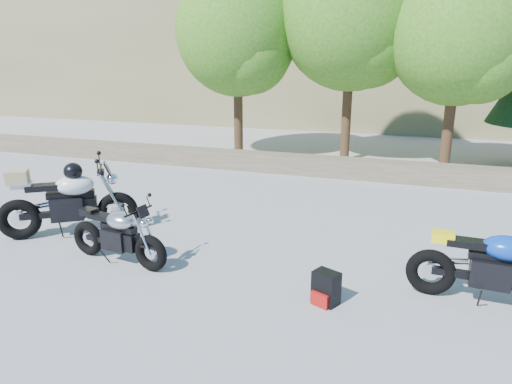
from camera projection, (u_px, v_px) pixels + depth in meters
ground at (224, 252)px, 7.31m from camera, size 90.00×90.00×0.00m
stone_wall at (303, 165)px, 12.24m from camera, size 22.00×0.55×0.50m
tree_decid_left at (240, 36)px, 13.52m from camera, size 3.67×3.67×5.62m
tree_decid_mid at (355, 20)px, 12.74m from camera, size 4.08×4.08×6.24m
tree_decid_right at (463, 38)px, 11.48m from camera, size 3.54×3.54×5.41m
silver_bike at (118, 235)px, 6.82m from camera, size 1.80×0.57×0.91m
white_bike at (67, 200)px, 7.88m from camera, size 2.01×1.47×1.29m
blue_bike at (494, 268)px, 5.63m from camera, size 2.04×0.65×1.02m
backpack at (326, 288)px, 5.73m from camera, size 0.38×0.36×0.43m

